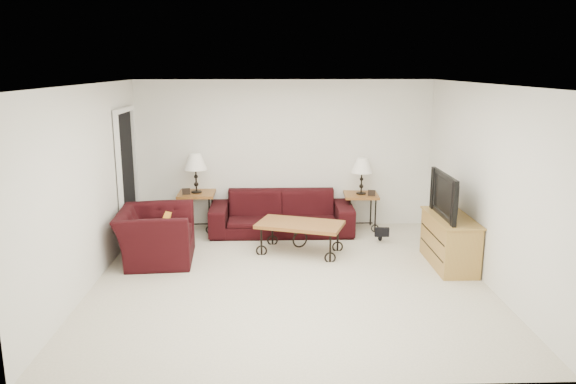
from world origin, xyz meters
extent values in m
plane|color=beige|center=(0.00, 0.00, 0.00)|extent=(5.00, 5.00, 0.00)
cube|color=silver|center=(0.00, 2.50, 1.25)|extent=(5.00, 0.02, 2.50)
cube|color=silver|center=(0.00, -2.50, 1.25)|extent=(5.00, 0.02, 2.50)
cube|color=silver|center=(-2.50, 0.00, 1.25)|extent=(0.02, 5.00, 2.50)
cube|color=silver|center=(2.50, 0.00, 1.25)|extent=(0.02, 5.00, 2.50)
plane|color=white|center=(0.00, 0.00, 2.50)|extent=(5.00, 5.00, 0.00)
cube|color=black|center=(-2.47, 1.65, 1.02)|extent=(0.08, 0.94, 2.04)
imported|color=black|center=(-0.07, 2.02, 0.34)|extent=(2.34, 0.92, 0.68)
cube|color=#925925|center=(-1.48, 2.20, 0.33)|extent=(0.61, 0.61, 0.66)
cube|color=#925925|center=(1.28, 2.20, 0.31)|extent=(0.59, 0.59, 0.61)
cube|color=black|center=(-1.63, 2.05, 0.71)|extent=(0.13, 0.04, 0.11)
cube|color=black|center=(1.43, 2.05, 0.66)|extent=(0.12, 0.05, 0.10)
cube|color=#925925|center=(0.19, 1.00, 0.23)|extent=(1.38, 1.03, 0.46)
imported|color=black|center=(-1.88, 0.74, 0.37)|extent=(1.09, 1.22, 0.75)
cube|color=#BF7318|center=(-1.72, 0.69, 0.52)|extent=(0.11, 0.34, 0.34)
cube|color=olive|center=(2.23, 0.42, 0.35)|extent=(0.49, 1.17, 0.70)
imported|color=black|center=(2.21, 0.42, 1.00)|extent=(0.14, 1.05, 0.60)
ellipsoid|color=black|center=(1.49, 1.53, 0.22)|extent=(0.38, 0.31, 0.44)
camera|label=1|loc=(-0.23, -6.75, 2.71)|focal=34.21mm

